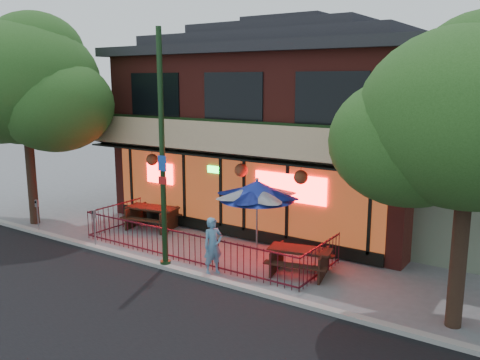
% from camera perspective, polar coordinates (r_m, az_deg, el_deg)
% --- Properties ---
extents(ground, '(80.00, 80.00, 0.00)m').
position_cam_1_polar(ground, '(15.97, -7.37, -9.23)').
color(ground, gray).
rests_on(ground, ground).
extents(curb, '(80.00, 0.25, 0.12)m').
position_cam_1_polar(curb, '(15.60, -8.61, -9.53)').
color(curb, '#999993').
rests_on(curb, ground).
extents(restaurant_building, '(12.96, 9.49, 8.05)m').
position_cam_1_polar(restaurant_building, '(20.87, 5.41, 7.24)').
color(restaurant_building, maroon).
rests_on(restaurant_building, ground).
extents(patio_fence, '(8.44, 2.62, 1.00)m').
position_cam_1_polar(patio_fence, '(16.12, -6.25, -6.63)').
color(patio_fence, '#4A101B').
rests_on(patio_fence, ground).
extents(street_light, '(0.43, 0.32, 7.00)m').
position_cam_1_polar(street_light, '(14.87, -8.69, 1.78)').
color(street_light, '#163216').
rests_on(street_light, ground).
extents(street_tree_left, '(5.60, 5.60, 8.05)m').
position_cam_1_polar(street_tree_left, '(20.91, -22.88, 10.67)').
color(street_tree_left, '#35271A').
rests_on(street_tree_left, ground).
extents(street_tree_right, '(4.80, 4.80, 7.02)m').
position_cam_1_polar(street_tree_right, '(11.93, 24.86, 7.33)').
color(street_tree_right, '#35271A').
rests_on(street_tree_right, ground).
extents(picnic_table_left, '(2.19, 1.84, 0.83)m').
position_cam_1_polar(picnic_table_left, '(19.55, -9.79, -3.80)').
color(picnic_table_left, '#311D11').
rests_on(picnic_table_left, ground).
extents(picnic_table_right, '(2.06, 1.75, 0.77)m').
position_cam_1_polar(picnic_table_right, '(14.95, 6.73, -8.60)').
color(picnic_table_right, '#351B12').
rests_on(picnic_table_right, ground).
extents(patio_umbrella, '(2.30, 2.30, 2.63)m').
position_cam_1_polar(patio_umbrella, '(15.46, 1.93, -1.15)').
color(patio_umbrella, gray).
rests_on(patio_umbrella, ground).
extents(pedestrian, '(0.61, 0.72, 1.67)m').
position_cam_1_polar(pedestrian, '(14.81, -3.05, -7.38)').
color(pedestrian, '#578BAF').
rests_on(pedestrian, ground).
extents(parking_meter_near, '(0.14, 0.13, 1.32)m').
position_cam_1_polar(parking_meter_near, '(17.59, -16.04, -4.59)').
color(parking_meter_near, gray).
rests_on(parking_meter_near, ground).
extents(parking_meter_far, '(0.13, 0.12, 1.24)m').
position_cam_1_polar(parking_meter_far, '(20.03, -21.80, -3.21)').
color(parking_meter_far, gray).
rests_on(parking_meter_far, ground).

